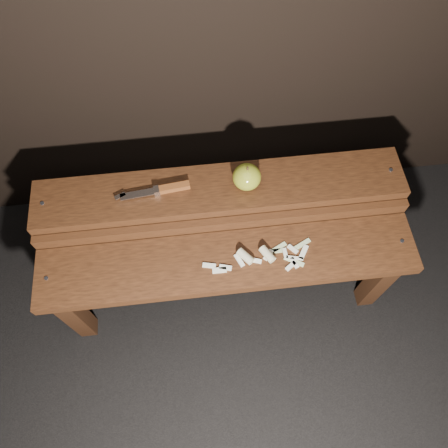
{
  "coord_description": "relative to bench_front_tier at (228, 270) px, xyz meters",
  "views": [
    {
      "loc": [
        -0.07,
        -0.57,
        1.68
      ],
      "look_at": [
        0.0,
        0.06,
        0.45
      ],
      "focal_mm": 35.0,
      "sensor_mm": 36.0,
      "label": 1
    }
  ],
  "objects": [
    {
      "name": "apple",
      "position": [
        0.08,
        0.23,
        0.19
      ],
      "size": [
        0.09,
        0.09,
        0.09
      ],
      "color": "olive",
      "rests_on": "bench_rear_tier"
    },
    {
      "name": "ground",
      "position": [
        0.0,
        0.06,
        -0.35
      ],
      "size": [
        60.0,
        60.0,
        0.0
      ],
      "primitive_type": "plane",
      "color": "black"
    },
    {
      "name": "knife",
      "position": [
        -0.18,
        0.23,
        0.16
      ],
      "size": [
        0.24,
        0.05,
        0.02
      ],
      "color": "brown",
      "rests_on": "bench_rear_tier"
    },
    {
      "name": "apple_scraps",
      "position": [
        0.11,
        0.01,
        0.08
      ],
      "size": [
        0.35,
        0.11,
        0.03
      ],
      "color": "beige",
      "rests_on": "bench_front_tier"
    },
    {
      "name": "bench_rear_tier",
      "position": [
        0.0,
        0.23,
        0.06
      ],
      "size": [
        1.2,
        0.21,
        0.5
      ],
      "color": "black",
      "rests_on": "ground"
    },
    {
      "name": "bench_front_tier",
      "position": [
        0.0,
        0.0,
        0.0
      ],
      "size": [
        1.2,
        0.2,
        0.42
      ],
      "color": "black",
      "rests_on": "ground"
    }
  ]
}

